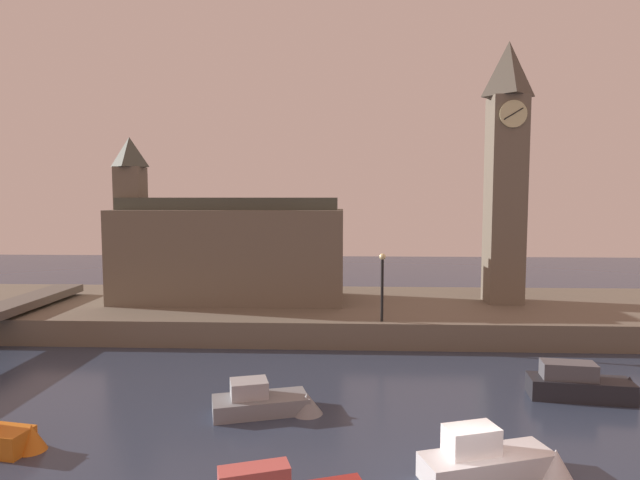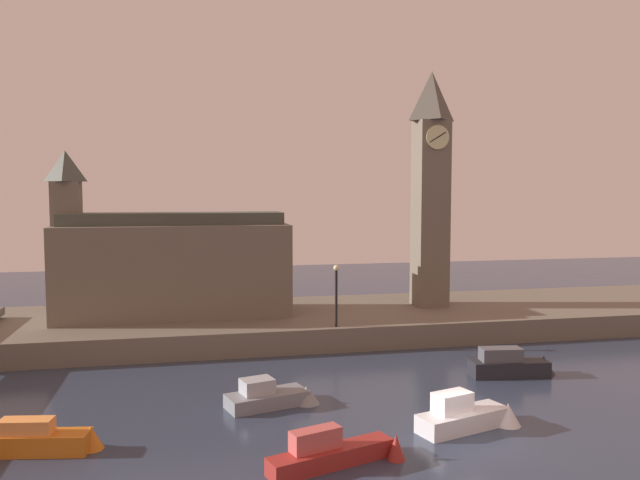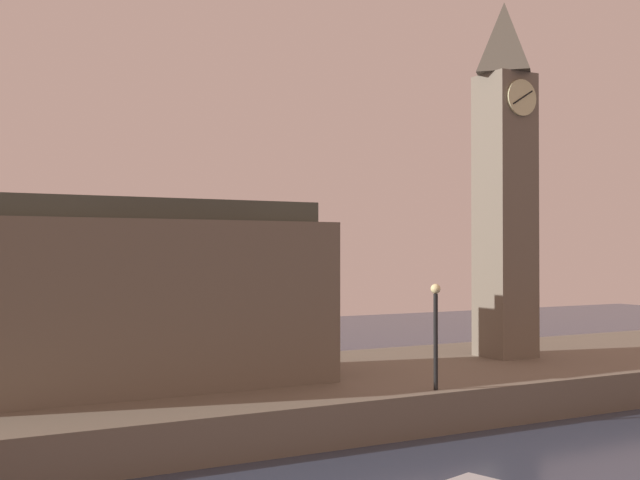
# 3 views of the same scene
# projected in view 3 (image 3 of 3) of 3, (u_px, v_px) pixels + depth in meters

# --- Properties ---
(far_embankment) EXTENTS (70.00, 12.00, 1.50)m
(far_embankment) POSITION_uv_depth(u_px,v_px,m) (395.00, 385.00, 34.30)
(far_embankment) COLOR #6B6051
(far_embankment) RESTS_ON ground
(clock_tower) EXTENTS (2.45, 2.49, 16.90)m
(clock_tower) POSITION_uv_depth(u_px,v_px,m) (505.00, 173.00, 37.96)
(clock_tower) COLOR #6B6051
(clock_tower) RESTS_ON far_embankment
(parliament_hall) EXTENTS (15.24, 5.30, 10.96)m
(parliament_hall) POSITION_uv_depth(u_px,v_px,m) (114.00, 294.00, 29.01)
(parliament_hall) COLOR #6B6051
(parliament_hall) RESTS_ON far_embankment
(streetlamp) EXTENTS (0.36, 0.36, 3.83)m
(streetlamp) POSITION_uv_depth(u_px,v_px,m) (436.00, 324.00, 28.79)
(streetlamp) COLOR black
(streetlamp) RESTS_ON far_embankment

